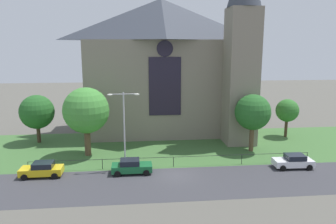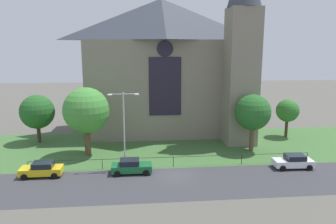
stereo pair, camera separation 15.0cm
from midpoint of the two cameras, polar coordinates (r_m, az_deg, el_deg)
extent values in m
plane|color=#56544C|center=(44.24, -0.21, -5.95)|extent=(160.00, 160.00, 0.00)
cube|color=#38383D|center=(33.05, 1.80, -12.14)|extent=(120.00, 8.00, 0.01)
cube|color=#3D6633|center=(42.34, 0.05, -6.75)|extent=(120.00, 20.00, 0.01)
cube|color=gray|center=(51.30, -1.03, 4.47)|extent=(22.00, 12.00, 14.00)
pyramid|color=#383D47|center=(51.07, -1.07, 15.68)|extent=(22.00, 12.00, 6.00)
cube|color=black|center=(45.23, -0.42, 4.43)|extent=(4.40, 0.16, 8.00)
cylinder|color=black|center=(44.90, -0.42, 10.90)|extent=(2.20, 0.15, 2.20)
cube|color=gray|center=(45.21, 12.60, 5.81)|extent=(4.00, 4.00, 18.00)
cylinder|color=black|center=(36.82, 1.05, -7.78)|extent=(31.13, 0.05, 0.05)
cylinder|color=black|center=(38.54, -22.90, -8.69)|extent=(0.07, 0.07, 1.10)
cylinder|color=black|center=(36.97, -11.17, -8.83)|extent=(0.06, 0.07, 1.10)
cylinder|color=black|center=(37.00, 1.05, -8.59)|extent=(0.07, 0.07, 1.10)
cylinder|color=black|center=(38.64, 12.70, -7.99)|extent=(0.06, 0.07, 1.10)
cylinder|color=black|center=(41.69, 23.00, -7.20)|extent=(0.07, 0.07, 1.10)
cylinder|color=#423021|center=(49.11, -21.31, -3.43)|extent=(0.50, 0.50, 2.57)
sphere|color=#235B23|center=(48.46, -21.57, 0.04)|extent=(4.66, 4.66, 4.66)
cylinder|color=brown|center=(43.26, 14.33, -4.40)|extent=(0.57, 0.57, 3.36)
sphere|color=#235B23|center=(42.49, 14.55, -0.03)|extent=(4.48, 4.48, 4.48)
cylinder|color=#423021|center=(51.52, 19.83, -2.58)|extent=(0.43, 0.43, 2.69)
sphere|color=#2D6B28|center=(50.98, 20.03, 0.24)|extent=(3.31, 3.31, 3.31)
cylinder|color=brown|center=(41.56, -13.61, -4.90)|extent=(0.76, 0.76, 3.52)
sphere|color=#428C38|center=(40.68, -13.86, 0.29)|extent=(5.53, 5.53, 5.53)
cylinder|color=#B2B2B7|center=(35.61, -7.45, -3.31)|extent=(0.16, 0.16, 8.43)
cylinder|color=#B2B2B7|center=(34.85, -8.77, 3.07)|extent=(1.40, 0.10, 0.10)
cylinder|color=#B2B2B7|center=(34.79, -6.47, 3.11)|extent=(1.40, 0.10, 0.10)
ellipsoid|color=white|center=(34.90, -9.92, 2.96)|extent=(0.57, 0.26, 0.20)
ellipsoid|color=white|center=(34.80, -5.31, 3.06)|extent=(0.57, 0.26, 0.20)
cube|color=gold|center=(36.74, -20.90, -9.42)|extent=(4.20, 1.81, 0.70)
cube|color=black|center=(36.48, -20.67, -8.51)|extent=(2.00, 1.60, 0.55)
cylinder|color=black|center=(36.45, -23.50, -10.28)|extent=(0.64, 0.22, 0.64)
cylinder|color=black|center=(38.06, -22.69, -9.30)|extent=(0.64, 0.22, 0.64)
cylinder|color=black|center=(35.67, -18.93, -10.41)|extent=(0.64, 0.22, 0.64)
cylinder|color=black|center=(37.30, -18.31, -9.40)|extent=(0.64, 0.22, 0.64)
cube|color=#196033|center=(35.37, -6.17, -9.52)|extent=(4.20, 1.81, 0.70)
cube|color=black|center=(35.15, -6.52, -8.57)|extent=(2.00, 1.60, 0.55)
cylinder|color=black|center=(36.32, -3.81, -9.39)|extent=(0.64, 0.22, 0.64)
cylinder|color=black|center=(34.65, -3.70, -10.44)|extent=(0.64, 0.22, 0.64)
cylinder|color=black|center=(36.36, -8.50, -9.47)|extent=(0.64, 0.22, 0.64)
cylinder|color=black|center=(34.68, -8.64, -10.53)|extent=(0.64, 0.22, 0.64)
cube|color=silver|center=(39.08, 20.85, -8.16)|extent=(4.26, 1.95, 0.70)
cube|color=black|center=(38.97, 21.19, -7.28)|extent=(2.06, 1.67, 0.55)
cylinder|color=black|center=(37.83, 19.33, -9.17)|extent=(0.65, 0.24, 0.64)
cylinder|color=black|center=(39.38, 18.31, -8.28)|extent=(0.65, 0.24, 0.64)
cylinder|color=black|center=(39.04, 23.35, -8.83)|extent=(0.65, 0.24, 0.64)
cylinder|color=black|center=(40.55, 22.21, -7.99)|extent=(0.65, 0.24, 0.64)
camera|label=1|loc=(0.08, -89.90, 0.02)|focal=35.30mm
camera|label=2|loc=(0.08, 90.10, -0.02)|focal=35.30mm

